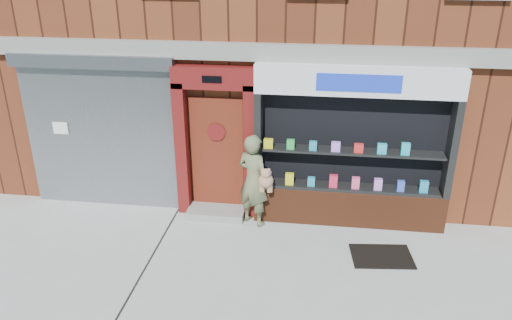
# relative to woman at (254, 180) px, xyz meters

# --- Properties ---
(ground) EXTENTS (80.00, 80.00, 0.00)m
(ground) POSITION_rel_woman_xyz_m (-0.01, -1.54, -0.89)
(ground) COLOR #9E9E99
(ground) RESTS_ON ground
(shutter_bay) EXTENTS (3.10, 0.30, 3.04)m
(shutter_bay) POSITION_rel_woman_xyz_m (-3.01, 0.38, 0.83)
(shutter_bay) COLOR gray
(shutter_bay) RESTS_ON ground
(red_door_bay) EXTENTS (1.52, 0.58, 2.90)m
(red_door_bay) POSITION_rel_woman_xyz_m (-0.76, 0.32, 0.57)
(red_door_bay) COLOR #5F1010
(red_door_bay) RESTS_ON ground
(pharmacy_bay) EXTENTS (3.50, 0.41, 3.00)m
(pharmacy_bay) POSITION_rel_woman_xyz_m (1.74, 0.27, 0.48)
(pharmacy_bay) COLOR #632C17
(pharmacy_bay) RESTS_ON ground
(woman) EXTENTS (0.77, 0.69, 1.77)m
(woman) POSITION_rel_woman_xyz_m (0.00, 0.00, 0.00)
(woman) COLOR #666A46
(woman) RESTS_ON ground
(doormat) EXTENTS (1.08, 0.81, 0.03)m
(doormat) POSITION_rel_woman_xyz_m (2.29, -0.84, -0.88)
(doormat) COLOR black
(doormat) RESTS_ON ground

